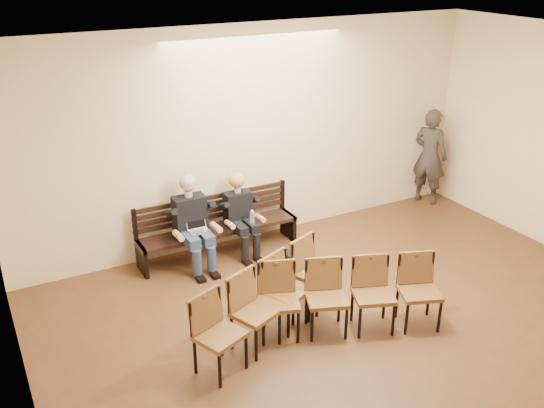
{
  "coord_description": "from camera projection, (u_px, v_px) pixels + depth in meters",
  "views": [
    {
      "loc": [
        -4.17,
        -3.32,
        4.55
      ],
      "look_at": [
        -0.22,
        4.05,
        0.96
      ],
      "focal_mm": 40.0,
      "sensor_mm": 36.0,
      "label": 1
    }
  ],
  "objects": [
    {
      "name": "chair_row_front",
      "position": [
        272.0,
        302.0,
        7.48
      ],
      "size": [
        2.36,
        1.36,
        0.96
      ],
      "primitive_type": "cube",
      "rotation": [
        0.0,
        0.0,
        0.38
      ],
      "color": "brown",
      "rests_on": "ground"
    },
    {
      "name": "room_walls",
      "position": [
        449.0,
        168.0,
        5.93
      ],
      "size": [
        8.02,
        10.01,
        3.51
      ],
      "color": "beige",
      "rests_on": "ground"
    },
    {
      "name": "chair_row_back",
      "position": [
        350.0,
        298.0,
        7.59
      ],
      "size": [
        2.34,
        1.3,
        0.95
      ],
      "primitive_type": "cube",
      "rotation": [
        0.0,
        0.0,
        -0.36
      ],
      "color": "brown",
      "rests_on": "ground"
    },
    {
      "name": "bag",
      "position": [
        298.0,
        259.0,
        9.2
      ],
      "size": [
        0.42,
        0.32,
        0.28
      ],
      "primitive_type": "cube",
      "rotation": [
        0.0,
        0.0,
        -0.17
      ],
      "color": "black",
      "rests_on": "ground"
    },
    {
      "name": "seated_man",
      "position": [
        192.0,
        221.0,
        9.1
      ],
      "size": [
        0.6,
        0.83,
        1.44
      ],
      "primitive_type": null,
      "color": "black",
      "rests_on": "ground"
    },
    {
      "name": "laptop",
      "position": [
        200.0,
        234.0,
        9.04
      ],
      "size": [
        0.34,
        0.29,
        0.22
      ],
      "primitive_type": "cube",
      "rotation": [
        0.0,
        0.0,
        -0.16
      ],
      "color": "silver",
      "rests_on": "bench"
    },
    {
      "name": "water_bottle",
      "position": [
        252.0,
        225.0,
        9.34
      ],
      "size": [
        0.09,
        0.09,
        0.23
      ],
      "primitive_type": "cylinder",
      "rotation": [
        0.0,
        0.0,
        0.25
      ],
      "color": "silver",
      "rests_on": "bench"
    },
    {
      "name": "passerby",
      "position": [
        430.0,
        149.0,
        11.24
      ],
      "size": [
        0.77,
        0.9,
        2.09
      ],
      "primitive_type": "imported",
      "rotation": [
        0.0,
        0.0,
        1.99
      ],
      "color": "#322D29",
      "rests_on": "ground"
    },
    {
      "name": "bench",
      "position": [
        219.0,
        241.0,
        9.6
      ],
      "size": [
        2.6,
        0.9,
        0.45
      ],
      "primitive_type": "cube",
      "color": "black",
      "rests_on": "ground"
    },
    {
      "name": "seated_woman",
      "position": [
        241.0,
        218.0,
        9.49
      ],
      "size": [
        0.52,
        0.72,
        1.21
      ],
      "primitive_type": null,
      "color": "black",
      "rests_on": "ground"
    }
  ]
}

